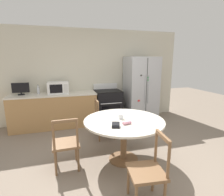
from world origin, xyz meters
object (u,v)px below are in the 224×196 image
at_px(dining_chair_near, 148,171).
at_px(countertop_tv, 21,88).
at_px(microwave, 58,88).
at_px(dining_chair_left, 66,144).
at_px(candle_glass, 121,117).
at_px(wallet, 116,125).
at_px(dining_chair_far, 104,120).
at_px(refrigerator, 141,89).
at_px(counter_bottle, 38,90).
at_px(oven_range, 108,106).

bearing_deg(dining_chair_near, countertop_tv, 39.01).
xyz_separation_m(microwave, dining_chair_left, (0.10, -2.01, -0.62)).
relative_size(candle_glass, wallet, 0.56).
bearing_deg(dining_chair_far, refrigerator, 126.68).
bearing_deg(dining_chair_far, dining_chair_near, 3.48).
relative_size(microwave, candle_glass, 5.84).
relative_size(refrigerator, wallet, 11.64).
bearing_deg(wallet, counter_bottle, 119.28).
distance_m(counter_bottle, candle_glass, 2.58).
relative_size(dining_chair_far, candle_glass, 10.12).
bearing_deg(oven_range, candle_glass, -98.31).
bearing_deg(oven_range, countertop_tv, 177.67).
xyz_separation_m(refrigerator, counter_bottle, (-2.80, 0.18, 0.07)).
bearing_deg(candle_glass, wallet, -120.36).
height_order(countertop_tv, counter_bottle, countertop_tv).
relative_size(counter_bottle, dining_chair_far, 0.26).
distance_m(microwave, counter_bottle, 0.51).
xyz_separation_m(candle_glass, wallet, (-0.20, -0.34, -0.01)).
distance_m(countertop_tv, wallet, 2.94).
height_order(microwave, counter_bottle, microwave).
relative_size(countertop_tv, dining_chair_near, 0.44).
bearing_deg(counter_bottle, wallet, -60.72).
height_order(dining_chair_near, candle_glass, dining_chair_near).
bearing_deg(dining_chair_near, candle_glass, 6.54).
xyz_separation_m(microwave, dining_chair_near, (1.04, -3.02, -0.62)).
distance_m(countertop_tv, candle_glass, 2.81).
bearing_deg(oven_range, dining_chair_far, -109.83).
relative_size(oven_range, wallet, 6.82).
relative_size(countertop_tv, candle_glass, 4.47).
height_order(oven_range, countertop_tv, countertop_tv).
bearing_deg(refrigerator, dining_chair_far, -144.55).
bearing_deg(dining_chair_near, microwave, 25.82).
relative_size(oven_range, dining_chair_near, 1.20).
bearing_deg(countertop_tv, oven_range, -2.33).
relative_size(refrigerator, microwave, 3.54).
distance_m(dining_chair_near, candle_glass, 1.11).
distance_m(microwave, candle_glass, 2.24).
height_order(refrigerator, oven_range, refrigerator).
height_order(refrigerator, dining_chair_far, refrigerator).
distance_m(counter_bottle, dining_chair_near, 3.51).
bearing_deg(refrigerator, dining_chair_near, -113.39).
xyz_separation_m(oven_range, counter_bottle, (-1.82, 0.13, 0.52)).
bearing_deg(candle_glass, counter_bottle, 126.87).
bearing_deg(refrigerator, microwave, 177.77).
height_order(counter_bottle, dining_chair_left, counter_bottle).
bearing_deg(oven_range, wallet, -101.97).
relative_size(counter_bottle, dining_chair_left, 0.26).
distance_m(countertop_tv, dining_chair_left, 2.37).
height_order(refrigerator, microwave, refrigerator).
relative_size(countertop_tv, dining_chair_far, 0.44).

